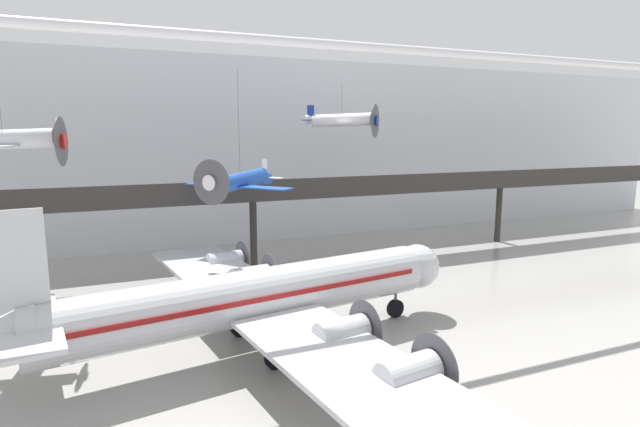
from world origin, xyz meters
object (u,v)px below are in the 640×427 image
at_px(suspended_plane_blue_trainer, 240,181).
at_px(suspended_plane_silver_racer, 3,140).
at_px(airliner_silver_main, 250,298).
at_px(suspended_plane_white_twin, 342,120).

relative_size(suspended_plane_blue_trainer, suspended_plane_silver_racer, 1.18).
xyz_separation_m(suspended_plane_blue_trainer, suspended_plane_silver_racer, (-15.57, -4.41, 3.49)).
xyz_separation_m(airliner_silver_main, suspended_plane_blue_trainer, (2.53, 12.19, 5.73)).
bearing_deg(suspended_plane_blue_trainer, suspended_plane_white_twin, 174.07).
xyz_separation_m(suspended_plane_blue_trainer, suspended_plane_white_twin, (13.19, 8.82, 5.13)).
bearing_deg(airliner_silver_main, suspended_plane_silver_racer, 140.43).
height_order(suspended_plane_blue_trainer, suspended_plane_white_twin, suspended_plane_white_twin).
height_order(airliner_silver_main, suspended_plane_blue_trainer, suspended_plane_blue_trainer).
bearing_deg(suspended_plane_silver_racer, suspended_plane_blue_trainer, 24.90).
distance_m(suspended_plane_silver_racer, suspended_plane_white_twin, 31.70).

